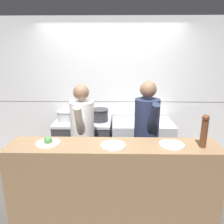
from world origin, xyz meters
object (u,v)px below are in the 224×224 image
Objects in this scene: sauce_pot at (82,115)px; braising_pot at (100,115)px; plated_dish_main at (48,142)px; chef_head_cook at (83,135)px; chef_sous at (146,134)px; mixing_bowl_steel at (144,120)px; plated_dish_dessert at (172,145)px; plated_dish_appetiser at (113,145)px; pepper_mill at (204,130)px; oven_range at (84,145)px; stock_pot at (66,115)px.

braising_pot is (0.31, -0.03, 0.02)m from sauce_pot.
chef_head_cook is (0.30, 0.59, -0.15)m from plated_dish_main.
mixing_bowl_steel is at bearing 74.63° from chef_sous.
plated_dish_appetiser is at bearing -177.17° from plated_dish_dessert.
chef_head_cook is at bearing -80.31° from sauce_pot.
pepper_mill is (1.22, -1.25, 0.20)m from braising_pot.
plated_dish_main is 1.32m from chef_sous.
plated_dish_main is at bearing -115.59° from chef_head_cook.
chef_head_cook reaches higher than plated_dish_dessert.
mixing_bowl_steel is at bearing 0.09° from sauce_pot.
pepper_mill is (1.50, -1.29, 0.76)m from oven_range.
plated_dish_main reaches higher than stock_pot.
braising_pot is (0.28, -0.04, 0.56)m from oven_range.
chef_sous reaches higher than mixing_bowl_steel.
plated_dish_appetiser is 0.78m from chef_sous.
pepper_mill is (1.52, -1.29, 0.23)m from sauce_pot.
plated_dish_appetiser is (0.73, -0.05, -0.01)m from plated_dish_main.
pepper_mill is (1.78, -1.26, 0.22)m from stock_pot.
braising_pot is 1.30m from plated_dish_main.
plated_dish_dessert is 0.75× the size of pepper_mill.
stock_pot is 1.06× the size of plated_dish_dessert.
sauce_pot reaches higher than oven_range.
stock_pot is 1.90m from plated_dish_dessert.
plated_dish_dessert is 0.38m from pepper_mill.
sauce_pot is 1.07× the size of plated_dish_appetiser.
sauce_pot is 0.66m from chef_head_cook.
braising_pot is at bearing 134.19° from pepper_mill.
stock_pot is 0.79× the size of pepper_mill.
oven_range is at bearing 98.70° from chef_head_cook.
oven_range is 1.82m from plated_dish_dessert.
plated_dish_main is at bearing -112.15° from braising_pot.
chef_sous is at bearing -26.57° from stock_pot.
stock_pot is 0.18× the size of chef_head_cook.
braising_pot is at bearing -177.22° from mixing_bowl_steel.
pepper_mill is at bearing -40.68° from oven_range.
stock_pot is at bearing 122.63° from plated_dish_appetiser.
braising_pot is 1.09× the size of plated_dish_main.
braising_pot is 1.51m from plated_dish_dessert.
braising_pot is 0.18× the size of chef_head_cook.
stock_pot is 2.19m from pepper_mill.
chef_head_cook is at bearing -107.62° from braising_pot.
plated_dish_main is (0.07, -1.21, 0.05)m from stock_pot.
pepper_mill is 0.22× the size of chef_sous.
braising_pot is 0.65m from chef_head_cook.
plated_dish_appetiser is (0.55, -1.29, 0.04)m from sauce_pot.
stock_pot reaches higher than oven_range.
chef_sous reaches higher than braising_pot.
braising_pot is (0.56, -0.00, 0.02)m from stock_pot.
plated_dish_appetiser is (0.24, -1.25, 0.02)m from braising_pot.
plated_dish_appetiser is 1.00m from pepper_mill.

